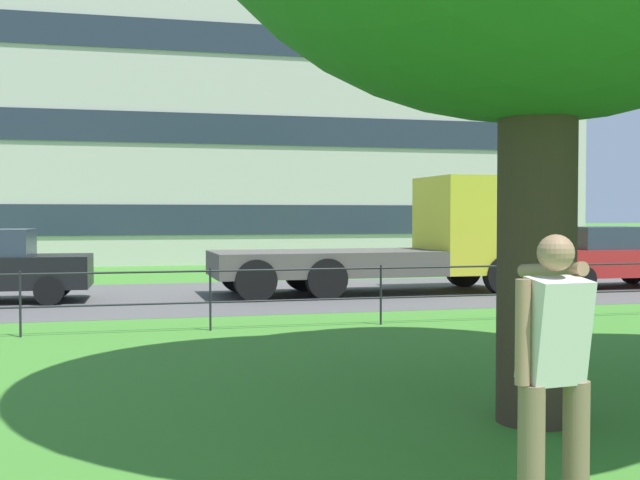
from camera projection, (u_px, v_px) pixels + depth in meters
street_strip at (309, 294)px, 18.47m from camera, size 80.00×7.25×0.01m
park_fence at (381, 285)px, 13.30m from camera, size 28.53×0.04×1.00m
person_thrower at (553, 368)px, 4.73m from camera, size 0.51×0.82×1.73m
flatbed_truck_right at (413, 241)px, 18.82m from camera, size 7.34×2.54×2.75m
car_red_far_right at (608, 257)px, 20.10m from camera, size 4.01×1.83×1.54m
apartment_building_background at (234, 26)px, 34.73m from camera, size 27.52×12.02×20.20m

